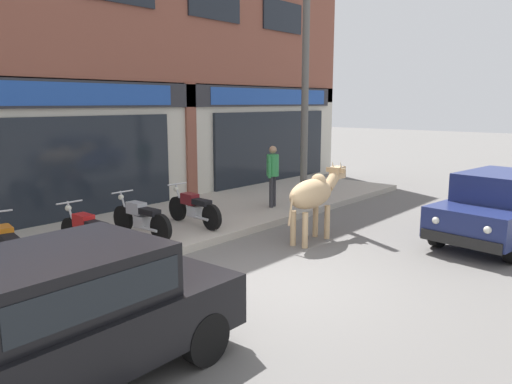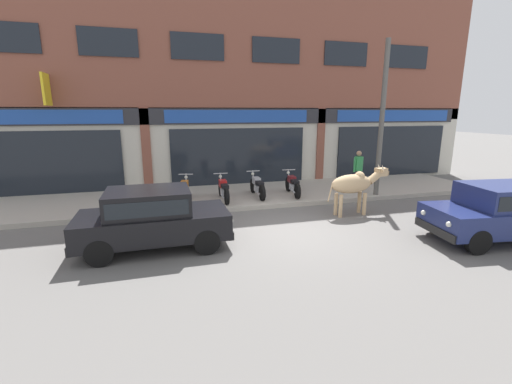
% 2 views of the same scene
% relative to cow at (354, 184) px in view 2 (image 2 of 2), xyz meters
% --- Properties ---
extents(ground_plane, '(90.00, 90.00, 0.00)m').
position_rel_cow_xyz_m(ground_plane, '(-2.55, -0.87, -1.01)').
color(ground_plane, '#605E5B').
extents(sidewalk, '(19.00, 3.80, 0.16)m').
position_rel_cow_xyz_m(sidewalk, '(-2.55, 3.23, -0.93)').
color(sidewalk, '#A8A093').
rests_on(sidewalk, ground).
extents(shop_building, '(23.00, 1.40, 9.55)m').
position_rel_cow_xyz_m(shop_building, '(-2.55, 5.38, 3.56)').
color(shop_building, brown).
rests_on(shop_building, ground).
extents(cow, '(2.15, 0.57, 1.61)m').
position_rel_cow_xyz_m(cow, '(0.00, 0.00, 0.00)').
color(cow, tan).
rests_on(cow, ground).
extents(car_0, '(3.63, 1.64, 1.46)m').
position_rel_cow_xyz_m(car_0, '(-6.13, -1.17, -0.19)').
color(car_0, black).
rests_on(car_0, ground).
extents(car_1, '(3.75, 2.04, 1.46)m').
position_rel_cow_xyz_m(car_1, '(2.38, -3.02, -0.19)').
color(car_1, black).
rests_on(car_1, ground).
extents(motorcycle_0, '(0.64, 1.79, 0.88)m').
position_rel_cow_xyz_m(motorcycle_0, '(-5.13, 2.56, -0.46)').
color(motorcycle_0, black).
rests_on(motorcycle_0, sidewalk).
extents(motorcycle_1, '(0.52, 1.81, 0.88)m').
position_rel_cow_xyz_m(motorcycle_1, '(-3.76, 2.36, -0.46)').
color(motorcycle_1, black).
rests_on(motorcycle_1, sidewalk).
extents(motorcycle_2, '(0.52, 1.81, 0.88)m').
position_rel_cow_xyz_m(motorcycle_2, '(-2.46, 2.54, -0.46)').
color(motorcycle_2, black).
rests_on(motorcycle_2, sidewalk).
extents(motorcycle_3, '(0.52, 1.81, 0.88)m').
position_rel_cow_xyz_m(motorcycle_3, '(-1.10, 2.45, -0.46)').
color(motorcycle_3, black).
rests_on(motorcycle_3, sidewalk).
extents(pedestrian, '(0.48, 0.32, 1.60)m').
position_rel_cow_xyz_m(pedestrian, '(1.58, 2.33, 0.14)').
color(pedestrian, '#2D2D33').
rests_on(pedestrian, sidewalk).
extents(utility_pole, '(0.18, 0.18, 5.56)m').
position_rel_cow_xyz_m(utility_pole, '(1.98, 1.63, 1.93)').
color(utility_pole, '#595651').
rests_on(utility_pole, sidewalk).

